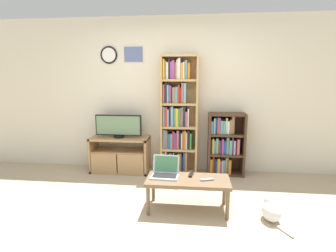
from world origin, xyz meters
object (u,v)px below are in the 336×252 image
coffee_table (188,182)px  remote_far_from_laptop (191,175)px  cat (271,210)px  bookshelf_short (224,144)px  television (118,126)px  bookshelf_tall (178,117)px  tv_stand (120,154)px  remote_near_laptop (207,180)px  laptop (165,171)px

coffee_table → remote_far_from_laptop: 0.14m
remote_far_from_laptop → cat: size_ratio=0.34×
bookshelf_short → cat: (0.40, -1.44, -0.39)m
television → cat: bearing=-32.0°
coffee_table → television: bearing=135.2°
bookshelf_tall → bookshelf_short: bearing=-1.6°
tv_stand → bookshelf_tall: (0.98, 0.11, 0.66)m
coffee_table → remote_near_laptop: 0.24m
laptop → bookshelf_tall: bearing=90.0°
tv_stand → laptop: 1.47m
bookshelf_tall → bookshelf_short: size_ratio=1.89×
tv_stand → coffee_table: tv_stand is taller
bookshelf_short → remote_near_laptop: (-0.33, -1.32, -0.10)m
bookshelf_short → cat: bearing=-74.5°
coffee_table → remote_far_from_laptop: size_ratio=6.09×
bookshelf_short → remote_far_from_laptop: bearing=-113.8°
remote_far_from_laptop → cat: 1.00m
television → cat: (2.17, -1.35, -0.68)m
television → coffee_table: (1.22, -1.21, -0.45)m
coffee_table → remote_near_laptop: (0.23, -0.03, 0.06)m
tv_stand → laptop: bearing=-51.0°
television → cat: 2.65m
remote_near_laptop → cat: 0.79m
television → bookshelf_tall: (0.99, 0.11, 0.16)m
tv_stand → laptop: laptop is taller
television → bookshelf_tall: size_ratio=0.40×
bookshelf_tall → coffee_table: bookshelf_tall is taller
remote_near_laptop → remote_far_from_laptop: size_ratio=1.01×
remote_far_from_laptop → laptop: bearing=-162.4°
tv_stand → cat: 2.55m
bookshelf_tall → bookshelf_short: 0.90m
bookshelf_short → laptop: bearing=-124.3°
tv_stand → remote_far_from_laptop: tv_stand is taller
bookshelf_short → remote_far_from_laptop: size_ratio=6.29×
tv_stand → remote_near_laptop: size_ratio=5.94×
bookshelf_tall → laptop: bearing=-92.7°
bookshelf_tall → remote_far_from_laptop: 1.34m
bookshelf_short → coffee_table: (-0.55, -1.30, -0.16)m
remote_near_laptop → cat: remote_near_laptop is taller
television → bookshelf_short: size_ratio=0.75×
television → bookshelf_short: bookshelf_short is taller
coffee_table → remote_near_laptop: remote_near_laptop is taller
remote_far_from_laptop → cat: bearing=-7.8°
bookshelf_tall → remote_far_from_laptop: (0.26, -1.20, -0.55)m
bookshelf_tall → remote_near_laptop: bearing=-71.3°
television → laptop: 1.51m
tv_stand → television: (-0.01, 0.01, 0.50)m
coffee_table → bookshelf_short: bearing=66.9°
television → remote_near_laptop: bearing=-40.6°
remote_near_laptop → remote_far_from_laptop: 0.24m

